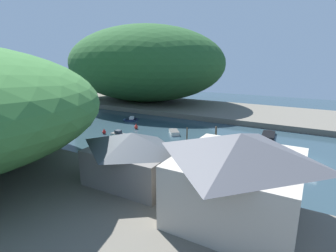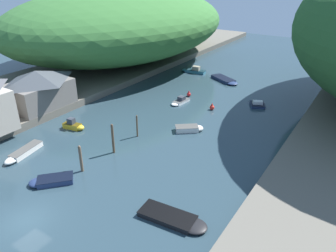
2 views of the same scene
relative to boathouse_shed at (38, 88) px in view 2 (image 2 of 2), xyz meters
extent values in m
plane|color=#283D47|center=(18.19, 14.33, -3.87)|extent=(130.00, 130.00, 0.00)
cube|color=#666056|center=(-7.84, 14.33, -3.31)|extent=(22.00, 120.00, 1.13)
ellipsoid|color=#387033|center=(-8.94, 28.95, 4.71)|extent=(39.49, 55.29, 14.90)
cube|color=slate|center=(0.00, 0.00, -0.94)|extent=(6.26, 8.61, 3.61)
pyramid|color=#3D4247|center=(0.00, 0.00, 1.71)|extent=(6.76, 9.30, 1.69)
cube|color=teal|center=(9.22, 30.35, -3.58)|extent=(4.15, 1.87, 0.58)
ellipsoid|color=teal|center=(7.23, 30.12, -3.58)|extent=(2.15, 1.57, 0.58)
cube|color=#132A33|center=(9.22, 30.35, -3.27)|extent=(4.24, 1.91, 0.03)
cube|color=#9E937F|center=(9.35, 30.37, -2.87)|extent=(1.51, 1.15, 0.83)
cube|color=black|center=(28.11, -8.85, -3.65)|extent=(5.03, 2.53, 0.45)
ellipsoid|color=black|center=(30.53, -8.62, -3.65)|extent=(2.60, 2.20, 0.45)
cube|color=black|center=(28.11, -8.85, -3.41)|extent=(5.13, 2.58, 0.03)
cube|color=gold|center=(7.79, -1.18, -3.53)|extent=(2.59, 1.50, 0.68)
ellipsoid|color=gold|center=(8.99, -0.99, -3.53)|extent=(1.38, 1.24, 0.68)
cube|color=#4C3E0E|center=(7.79, -1.18, -3.18)|extent=(2.64, 1.52, 0.03)
cube|color=#333842|center=(7.71, -1.19, -2.80)|extent=(0.97, 0.91, 0.79)
cube|color=navy|center=(15.79, -10.62, -3.60)|extent=(3.60, 3.70, 0.55)
ellipsoid|color=navy|center=(14.64, -11.88, -3.60)|extent=(2.38, 2.38, 0.55)
cube|color=black|center=(15.79, -10.62, -3.31)|extent=(3.67, 3.77, 0.03)
cube|color=silver|center=(21.06, 6.55, -3.54)|extent=(3.21, 2.98, 0.67)
ellipsoid|color=silver|center=(22.20, 7.46, -3.54)|extent=(2.02, 2.01, 0.67)
cube|color=#504E4A|center=(21.06, 6.55, -3.19)|extent=(3.27, 3.04, 0.03)
cube|color=navy|center=(16.03, 28.99, -3.62)|extent=(5.57, 4.41, 0.51)
ellipsoid|color=navy|center=(18.29, 27.73, -3.62)|extent=(3.26, 3.05, 0.51)
cube|color=black|center=(16.03, 28.99, -3.35)|extent=(5.68, 4.49, 0.03)
cube|color=silver|center=(8.31, -8.64, -3.56)|extent=(2.10, 4.37, 0.62)
ellipsoid|color=silver|center=(8.74, -10.70, -3.56)|extent=(1.61, 2.30, 0.62)
cube|color=#504E4A|center=(8.31, -8.64, -3.23)|extent=(2.14, 4.46, 0.03)
cube|color=navy|center=(25.91, 20.06, -3.69)|extent=(3.03, 3.21, 0.36)
ellipsoid|color=navy|center=(25.33, 21.18, -3.69)|extent=(2.36, 2.04, 0.36)
cube|color=black|center=(25.91, 20.06, -3.50)|extent=(3.09, 3.27, 0.03)
cube|color=silver|center=(25.94, 19.99, -3.26)|extent=(1.72, 1.46, 0.51)
cube|color=white|center=(15.21, 14.77, -3.67)|extent=(1.62, 3.05, 0.40)
ellipsoid|color=white|center=(15.07, 13.31, -3.67)|extent=(1.42, 1.58, 0.40)
cube|color=#525252|center=(15.21, 14.77, -3.45)|extent=(1.66, 3.11, 0.03)
cube|color=#333842|center=(15.22, 14.87, -3.16)|extent=(1.04, 1.11, 0.62)
cylinder|color=brown|center=(16.54, -7.71, -2.43)|extent=(0.31, 0.31, 2.89)
sphere|color=brown|center=(16.54, -7.71, -0.92)|extent=(0.28, 0.28, 0.28)
cylinder|color=brown|center=(16.75, -2.95, -2.12)|extent=(0.29, 0.29, 3.51)
sphere|color=brown|center=(16.75, -2.95, -0.30)|extent=(0.26, 0.26, 0.26)
cylinder|color=brown|center=(16.54, 1.78, -2.46)|extent=(0.22, 0.22, 2.82)
sphere|color=brown|center=(16.54, 1.78, -1.01)|extent=(0.19, 0.19, 0.19)
sphere|color=red|center=(20.64, 14.87, -3.51)|extent=(0.73, 0.73, 0.73)
cone|color=red|center=(20.64, 14.87, -2.96)|extent=(0.36, 0.36, 0.36)
sphere|color=red|center=(14.83, 17.90, -3.53)|extent=(0.67, 0.67, 0.67)
cone|color=red|center=(14.83, 17.90, -3.03)|extent=(0.34, 0.34, 0.34)
camera|label=1|loc=(-19.86, -15.40, 9.65)|focal=28.00mm
camera|label=2|loc=(40.17, -27.16, 15.67)|focal=35.00mm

